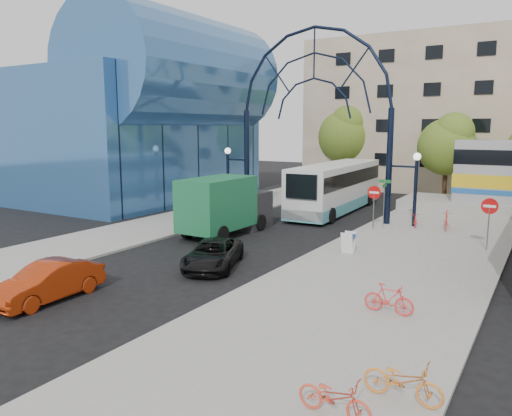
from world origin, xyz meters
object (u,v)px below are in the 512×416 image
Objects in this scene: sandwich_board at (348,240)px; bike_far_c at (334,397)px; city_bus at (336,187)px; street_name_sign at (384,193)px; stop_sign at (374,196)px; bike_near_b at (446,220)px; bike_far_a at (403,381)px; tree_north_a at (449,143)px; red_sedan at (48,282)px; bike_near_a at (415,219)px; do_not_enter_sign at (489,211)px; gateway_arch at (314,84)px; black_suv at (213,254)px; bike_far_b at (389,299)px; tree_north_b at (346,133)px; green_truck at (226,206)px.

sandwich_board is 13.45m from bike_far_c.
sandwich_board is 12.35m from city_bus.
street_name_sign is 6.60m from city_bus.
stop_sign is 4.34m from bike_near_b.
stop_sign is 1.45× the size of bike_far_a.
tree_north_a is at bearing 90.10° from bike_near_b.
street_name_sign reaches higher than red_sedan.
bike_near_a is 0.91× the size of bike_far_a.
street_name_sign is 0.23× the size of city_bus.
tree_north_a is 33.11m from bike_far_c.
bike_near_a is (-4.35, 4.00, -1.44)m from do_not_enter_sign.
do_not_enter_sign reaches higher than sandwich_board.
street_name_sign is 2.57m from bike_near_a.
stop_sign is at bearing 21.78° from bike_far_a.
tree_north_a is 3.96× the size of bike_near_b.
bike_far_a reaches higher than bike_far_c.
gateway_arch is 5.50× the size of do_not_enter_sign.
black_suv is (-9.58, -8.86, -1.39)m from do_not_enter_sign.
gateway_arch is 4.87× the size of street_name_sign.
bike_far_a is (12.18, -0.31, -0.08)m from red_sedan.
sandwich_board is 0.25× the size of red_sedan.
tree_north_a reaches higher than red_sedan.
do_not_enter_sign is (11.00, -4.00, -6.58)m from gateway_arch.
do_not_enter_sign is at bearing -8.78° from bike_far_b.
stop_sign is at bearing 19.53° from bike_far_c.
bike_far_c is (-1.01, -1.32, -0.03)m from bike_far_a.
bike_near_a is at bearing 13.16° from bike_far_c.
sandwich_board is at bearing -82.43° from stop_sign.
tree_north_a is 26.95m from bike_far_b.
bike_near_b is at bearing 8.37° from bike_far_c.
gateway_arch is 10.42m from bike_near_a.
tree_north_b is at bearing 24.77° from bike_far_a.
bike_far_c is (4.93, -19.29, -1.59)m from street_name_sign.
stop_sign is 18.08m from red_sedan.
street_name_sign is 0.40× the size of tree_north_a.
red_sedan is at bearing 90.28° from bike_far_a.
tree_north_a is 32.05m from red_sedan.
black_suv is (3.30, -5.78, -1.02)m from green_truck.
red_sedan is at bearing -103.03° from tree_north_a.
gateway_arch is 8.46× the size of bike_far_c.
tree_north_a is (0.92, 13.33, 2.48)m from street_name_sign.
bike_far_c is (3.48, -20.69, 0.01)m from bike_near_a.
tree_north_a is (1.32, 13.93, 2.61)m from stop_sign.
tree_north_a is 25.55m from black_suv.
do_not_enter_sign is 4.95m from bike_near_b.
city_bus is at bearing -71.43° from tree_north_b.
bike_far_a is (9.72, -6.50, -0.01)m from black_suv.
do_not_enter_sign reaches higher than red_sedan.
red_sedan is 11.40m from bike_far_b.
stop_sign is at bearing 51.38° from black_suv.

